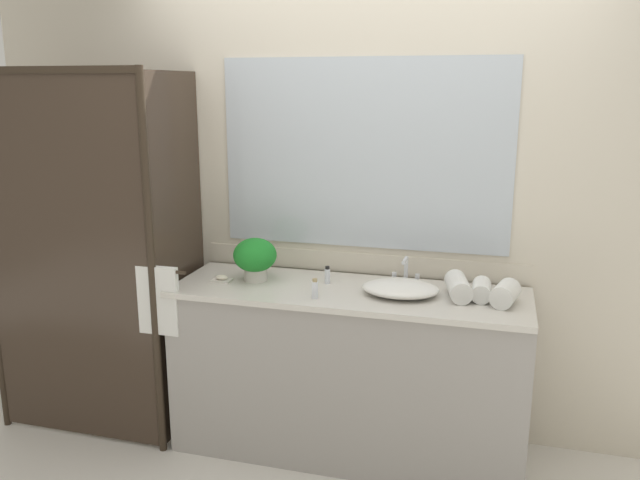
{
  "coord_description": "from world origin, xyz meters",
  "views": [
    {
      "loc": [
        0.69,
        -3.02,
        1.91
      ],
      "look_at": [
        -0.15,
        0.0,
        1.15
      ],
      "focal_mm": 36.08,
      "sensor_mm": 36.0,
      "label": 1
    }
  ],
  "objects": [
    {
      "name": "faucet",
      "position": [
        0.26,
        0.17,
        0.95
      ],
      "size": [
        0.17,
        0.13,
        0.15
      ],
      "color": "silver",
      "rests_on": "vanity_cabinet"
    },
    {
      "name": "rolled_towel_middle",
      "position": [
        0.65,
        0.03,
        0.95
      ],
      "size": [
        0.09,
        0.18,
        0.09
      ],
      "primitive_type": "cylinder",
      "rotation": [
        1.57,
        0.0,
        0.01
      ],
      "color": "white",
      "rests_on": "vanity_cabinet"
    },
    {
      "name": "shower_enclosure",
      "position": [
        -1.27,
        -0.19,
        1.02
      ],
      "size": [
        1.2,
        0.59,
        2.0
      ],
      "color": "#2D2319",
      "rests_on": "ground_plane"
    },
    {
      "name": "amenity_bottle_lotion",
      "position": [
        -0.13,
        0.08,
        0.94
      ],
      "size": [
        0.03,
        0.03,
        0.09
      ],
      "color": "silver",
      "rests_on": "vanity_cabinet"
    },
    {
      "name": "wall_back_with_mirror",
      "position": [
        0.0,
        0.34,
        1.31
      ],
      "size": [
        4.4,
        0.06,
        2.6
      ],
      "color": "beige",
      "rests_on": "ground_plane"
    },
    {
      "name": "sink_basin",
      "position": [
        0.26,
        -0.01,
        0.93
      ],
      "size": [
        0.38,
        0.29,
        0.07
      ],
      "primitive_type": "ellipsoid",
      "color": "white",
      "rests_on": "vanity_cabinet"
    },
    {
      "name": "rolled_towel_far_edge",
      "position": [
        0.54,
        0.03,
        0.95
      ],
      "size": [
        0.15,
        0.26,
        0.11
      ],
      "primitive_type": "cylinder",
      "rotation": [
        1.57,
        0.0,
        0.2
      ],
      "color": "white",
      "rests_on": "vanity_cabinet"
    },
    {
      "name": "soap_dish",
      "position": [
        -0.68,
        -0.04,
        0.91
      ],
      "size": [
        0.1,
        0.07,
        0.04
      ],
      "color": "silver",
      "rests_on": "vanity_cabinet"
    },
    {
      "name": "rolled_towel_near_edge",
      "position": [
        0.76,
        -0.02,
        0.95
      ],
      "size": [
        0.15,
        0.2,
        0.11
      ],
      "primitive_type": "cylinder",
      "rotation": [
        1.57,
        0.0,
        -0.23
      ],
      "color": "white",
      "rests_on": "vanity_cabinet"
    },
    {
      "name": "vanity_cabinet",
      "position": [
        0.0,
        0.01,
        0.45
      ],
      "size": [
        1.8,
        0.58,
        0.9
      ],
      "color": "#9E9993",
      "rests_on": "ground_plane"
    },
    {
      "name": "ground_plane",
      "position": [
        0.0,
        0.0,
        0.0
      ],
      "size": [
        8.0,
        8.0,
        0.0
      ],
      "primitive_type": "plane",
      "color": "silver"
    },
    {
      "name": "potted_plant",
      "position": [
        -0.51,
        0.02,
        1.03
      ],
      "size": [
        0.23,
        0.23,
        0.23
      ],
      "color": "beige",
      "rests_on": "vanity_cabinet"
    },
    {
      "name": "amenity_bottle_body_wash",
      "position": [
        -0.13,
        -0.17,
        0.95
      ],
      "size": [
        0.03,
        0.03,
        0.1
      ],
      "color": "silver",
      "rests_on": "vanity_cabinet"
    }
  ]
}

